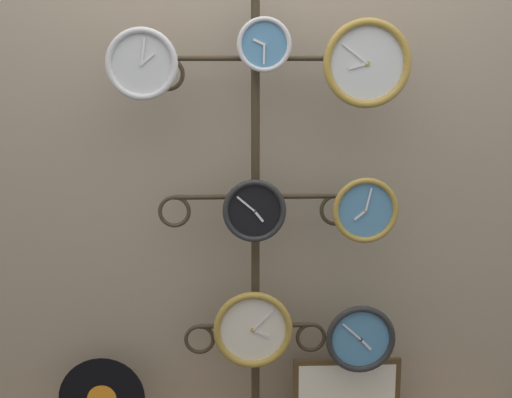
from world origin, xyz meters
name	(u,v)px	position (x,y,z in m)	size (l,w,h in m)	color
shop_wall	(254,105)	(0.00, 0.57, 1.40)	(4.40, 0.04, 2.80)	gray
display_stand	(255,284)	(0.00, 0.41, 0.70)	(0.80, 0.33, 1.86)	#382D1E
clock_top_left	(142,64)	(-0.42, 0.30, 1.57)	(0.26, 0.04, 0.26)	silver
clock_top_center	(264,45)	(0.03, 0.33, 1.64)	(0.20, 0.04, 0.20)	#4C84B2
clock_top_right	(367,63)	(0.40, 0.29, 1.57)	(0.33, 0.04, 0.33)	silver
clock_middle_center	(254,211)	(-0.01, 0.31, 1.02)	(0.24, 0.04, 0.24)	black
clock_middle_right	(365,210)	(0.42, 0.31, 1.02)	(0.25, 0.04, 0.25)	#4C84B2
clock_bottom_center	(253,330)	(-0.01, 0.33, 0.53)	(0.32, 0.04, 0.32)	silver
clock_bottom_right	(360,339)	(0.41, 0.30, 0.50)	(0.28, 0.04, 0.28)	#4C84B2
picture_frame	(346,395)	(0.38, 0.39, 0.22)	(0.44, 0.02, 0.31)	#4C381E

